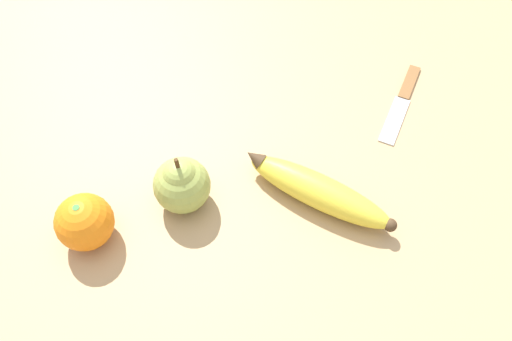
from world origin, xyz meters
The scene contains 5 objects.
ground_plane centered at (0.00, 0.00, 0.00)m, with size 3.00×3.00×0.00m, color tan.
banana centered at (0.01, -0.04, 0.02)m, with size 0.11×0.20×0.04m.
orange centered at (0.25, -0.17, 0.03)m, with size 0.07×0.07×0.07m.
pear centered at (0.14, -0.14, 0.04)m, with size 0.07×0.07×0.09m.
paring_knife centered at (-0.20, -0.08, 0.00)m, with size 0.15×0.09×0.01m.
Camera 1 is at (0.27, 0.17, 0.54)m, focal length 35.00 mm.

